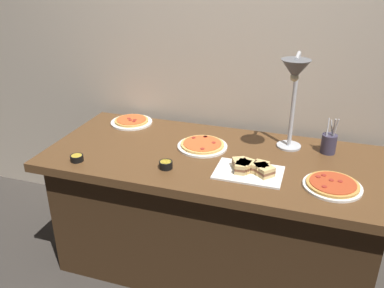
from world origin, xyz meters
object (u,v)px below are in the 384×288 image
object	(u,v)px
pizza_plate_front	(132,121)
sauce_cup_far	(77,158)
heat_lamp	(295,80)
sandwich_platter	(250,169)
utensil_holder	(329,143)
pizza_plate_center	(202,145)
sauce_cup_near	(166,165)
pizza_plate_raised_stand	(332,185)

from	to	relation	value
pizza_plate_front	sauce_cup_far	xyz separation A→B (m)	(-0.04, -0.59, 0.01)
heat_lamp	sandwich_platter	xyz separation A→B (m)	(-0.15, -0.26, -0.41)
heat_lamp	sauce_cup_far	bearing A→B (deg)	-159.12
sandwich_platter	utensil_holder	xyz separation A→B (m)	(0.37, 0.38, 0.03)
heat_lamp	pizza_plate_center	bearing A→B (deg)	-176.12
pizza_plate_center	heat_lamp	bearing A→B (deg)	3.88
utensil_holder	sauce_cup_near	bearing A→B (deg)	-150.28
sauce_cup_far	pizza_plate_front	bearing A→B (deg)	86.21
pizza_plate_front	utensil_holder	distance (m)	1.26
pizza_plate_center	sauce_cup_near	xyz separation A→B (m)	(-0.11, -0.31, 0.01)
pizza_plate_front	sandwich_platter	size ratio (longest dim) A/B	0.80
pizza_plate_raised_stand	sauce_cup_near	distance (m)	0.84
heat_lamp	sauce_cup_far	xyz separation A→B (m)	(-1.08, -0.41, -0.42)
sandwich_platter	utensil_holder	distance (m)	0.53
sauce_cup_far	utensil_holder	size ratio (longest dim) A/B	0.33
sauce_cup_near	pizza_plate_front	bearing A→B (deg)	130.92
pizza_plate_center	sauce_cup_far	distance (m)	0.71
pizza_plate_center	sandwich_platter	bearing A→B (deg)	-34.60
pizza_plate_raised_stand	sandwich_platter	bearing A→B (deg)	177.87
heat_lamp	pizza_plate_front	xyz separation A→B (m)	(-1.04, 0.18, -0.43)
utensil_holder	pizza_plate_center	bearing A→B (deg)	-167.57
heat_lamp	utensil_holder	bearing A→B (deg)	29.07
pizza_plate_raised_stand	sandwich_platter	xyz separation A→B (m)	(-0.40, 0.01, 0.01)
sauce_cup_near	heat_lamp	bearing A→B (deg)	29.96
heat_lamp	pizza_plate_raised_stand	world-z (taller)	heat_lamp
pizza_plate_front	pizza_plate_center	size ratio (longest dim) A/B	0.95
sauce_cup_near	sandwich_platter	bearing A→B (deg)	10.80
pizza_plate_center	utensil_holder	distance (m)	0.71
pizza_plate_raised_stand	sandwich_platter	world-z (taller)	sandwich_platter
heat_lamp	pizza_plate_front	size ratio (longest dim) A/B	2.03
pizza_plate_raised_stand	sauce_cup_far	distance (m)	1.33
pizza_plate_center	sauce_cup_far	xyz separation A→B (m)	(-0.60, -0.38, 0.01)
pizza_plate_front	sauce_cup_far	size ratio (longest dim) A/B	3.91
pizza_plate_front	sauce_cup_near	distance (m)	0.69
sauce_cup_near	utensil_holder	size ratio (longest dim) A/B	0.33
pizza_plate_front	utensil_holder	bearing A→B (deg)	-2.81
pizza_plate_raised_stand	heat_lamp	bearing A→B (deg)	132.44
sauce_cup_near	pizza_plate_raised_stand	bearing A→B (deg)	4.62
pizza_plate_center	sandwich_platter	distance (m)	0.39
heat_lamp	pizza_plate_raised_stand	size ratio (longest dim) A/B	2.00
utensil_holder	sandwich_platter	bearing A→B (deg)	-134.65
sandwich_platter	utensil_holder	size ratio (longest dim) A/B	1.59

